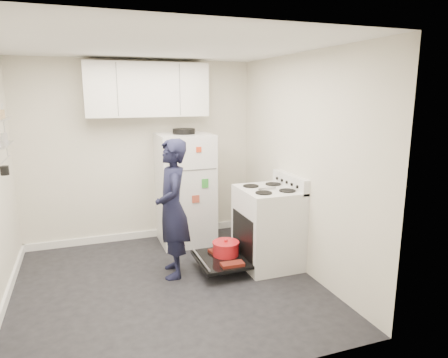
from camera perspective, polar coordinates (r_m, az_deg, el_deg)
name	(u,v)px	position (r m, az deg, el deg)	size (l,w,h in m)	color
room	(160,177)	(4.16, -9.07, 0.27)	(3.21, 3.21, 2.51)	black
electric_range	(267,228)	(4.87, 6.14, -6.93)	(0.66, 0.76, 1.10)	silver
open_oven_door	(223,254)	(4.79, -0.08, -10.62)	(0.55, 0.70, 0.24)	black
refrigerator	(185,188)	(5.54, -5.58, -1.35)	(0.72, 0.74, 1.59)	silver
upper_cabinets	(147,90)	(5.48, -10.92, 12.41)	(1.60, 0.33, 0.70)	silver
wall_shelf_rack	(0,132)	(4.54, -29.35, 5.83)	(0.14, 0.60, 0.61)	#B2B2B7
person	(172,209)	(4.52, -7.38, -4.23)	(0.57, 0.38, 1.57)	black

